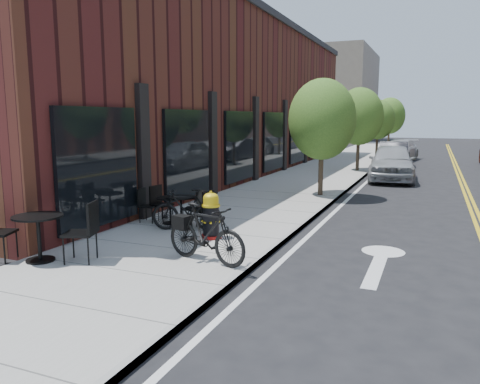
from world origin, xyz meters
The scene contains 17 objects.
ground centered at (0.00, 0.00, 0.00)m, with size 120.00×120.00×0.00m, color black.
sidewalk_near centered at (-2.00, 10.00, 0.06)m, with size 4.00×70.00×0.12m, color #9E9B93.
building_near centered at (-6.50, 14.00, 3.50)m, with size 5.00×28.00×7.00m, color #451716.
bg_building_left centered at (-8.00, 48.00, 5.00)m, with size 8.00×14.00×10.00m, color #726656.
tree_near_a centered at (-0.60, 9.00, 2.60)m, with size 2.20×2.20×3.81m.
tree_near_b centered at (-0.60, 17.00, 2.71)m, with size 2.30×2.30×3.98m.
tree_near_c centered at (-0.60, 25.00, 2.53)m, with size 2.10×2.10×3.67m.
tree_near_d centered at (-0.60, 33.00, 2.79)m, with size 2.40×2.40×4.11m.
fire_hydrant centered at (-1.48, 2.52, 0.60)m, with size 0.58×0.58×1.02m.
bicycle_left centered at (-2.30, 2.92, 0.60)m, with size 0.45×1.60×0.96m, color black.
bicycle_right centered at (-0.81, 0.95, 0.65)m, with size 0.49×1.75×1.05m, color black.
bistro_set_a centered at (-3.60, -0.13, 0.67)m, with size 2.05×1.18×1.09m.
bistro_set_b centered at (-2.68, 3.36, 0.57)m, with size 1.69×0.83×0.89m.
bistro_set_c centered at (-3.00, 3.38, 0.54)m, with size 1.58×0.74×0.84m.
parked_car_a centered at (1.18, 14.69, 0.78)m, with size 1.84×4.57×1.56m, color #9EA2A6.
parked_car_b centered at (0.80, 20.34, 0.69)m, with size 1.46×4.18×1.38m, color black.
parked_car_c centered at (0.80, 24.39, 0.65)m, with size 1.83×4.49×1.30m, color #AAAAAE.
Camera 1 is at (2.83, -6.24, 2.67)m, focal length 35.00 mm.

